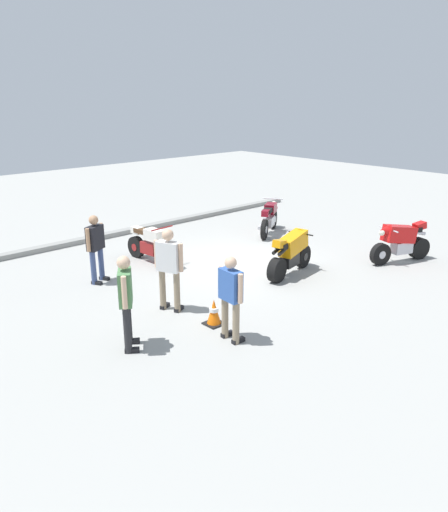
{
  "coord_description": "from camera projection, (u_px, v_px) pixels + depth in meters",
  "views": [
    {
      "loc": [
        -8.87,
        -9.13,
        4.36
      ],
      "look_at": [
        -1.38,
        -1.03,
        0.75
      ],
      "focal_mm": 34.64,
      "sensor_mm": 36.0,
      "label": 1
    }
  ],
  "objects": [
    {
      "name": "person_in_black_shirt",
      "position": [
        96.0,
        245.0,
        11.79
      ],
      "size": [
        0.62,
        0.47,
        1.67
      ],
      "rotation": [
        0.0,
        0.0,
        5.18
      ],
      "color": "#384772",
      "rests_on": "ground"
    },
    {
      "name": "person_in_blue_shirt",
      "position": [
        231.0,
        294.0,
        8.92
      ],
      "size": [
        0.33,
        0.64,
        1.64
      ],
      "rotation": [
        0.0,
        0.0,
        6.2
      ],
      "color": "gray",
      "rests_on": "ground"
    },
    {
      "name": "traffic_cone",
      "position": [
        214.0,
        312.0,
        9.77
      ],
      "size": [
        0.36,
        0.36,
        0.53
      ],
      "color": "black",
      "rests_on": "ground"
    },
    {
      "name": "motorcycle_red_sportbike",
      "position": [
        401.0,
        241.0,
        13.37
      ],
      "size": [
        1.91,
        0.91,
        1.14
      ],
      "rotation": [
        0.0,
        0.0,
        2.81
      ],
      "color": "black",
      "rests_on": "ground"
    },
    {
      "name": "motorcycle_orange_sportbike",
      "position": [
        291.0,
        252.0,
        12.44
      ],
      "size": [
        1.95,
        0.73,
        1.14
      ],
      "rotation": [
        0.0,
        0.0,
        0.19
      ],
      "color": "black",
      "rests_on": "ground"
    },
    {
      "name": "motorcycle_cream_vintage",
      "position": [
        151.0,
        245.0,
        13.36
      ],
      "size": [
        0.7,
        1.96,
        1.07
      ],
      "rotation": [
        0.0,
        0.0,
        4.78
      ],
      "color": "black",
      "rests_on": "ground"
    },
    {
      "name": "ground_plane",
      "position": [
        235.0,
        263.0,
        13.45
      ],
      "size": [
        40.0,
        40.0,
        0.0
      ],
      "primitive_type": "plane",
      "color": "#9E9E99"
    },
    {
      "name": "curb_edge",
      "position": [
        141.0,
        228.0,
        16.64
      ],
      "size": [
        14.0,
        0.3,
        0.15
      ],
      "primitive_type": "cube",
      "color": "gray",
      "rests_on": "ground"
    },
    {
      "name": "person_in_white_shirt",
      "position": [
        169.0,
        264.0,
        10.17
      ],
      "size": [
        0.45,
        0.66,
        1.79
      ],
      "rotation": [
        0.0,
        0.0,
        0.38
      ],
      "color": "gray",
      "rests_on": "ground"
    },
    {
      "name": "motorcycle_maroon_cruiser",
      "position": [
        269.0,
        218.0,
        16.13
      ],
      "size": [
        1.87,
        1.16,
        1.09
      ],
      "rotation": [
        0.0,
        0.0,
        0.53
      ],
      "color": "black",
      "rests_on": "ground"
    },
    {
      "name": "person_in_green_shirt",
      "position": [
        126.0,
        296.0,
        8.62
      ],
      "size": [
        0.51,
        0.6,
        1.75
      ],
      "rotation": [
        0.0,
        0.0,
        5.68
      ],
      "color": "#262628",
      "rests_on": "ground"
    }
  ]
}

